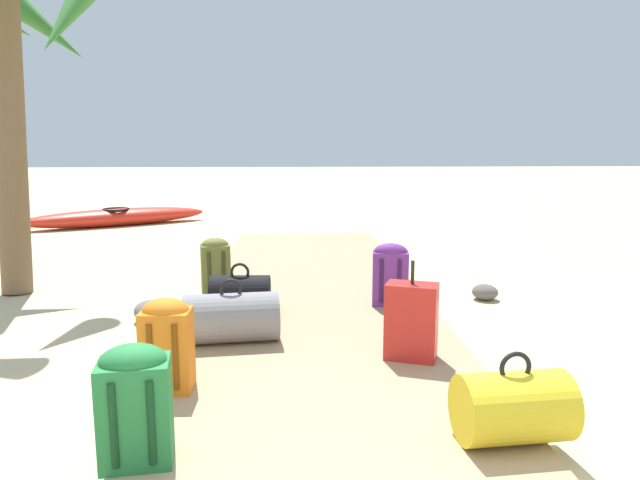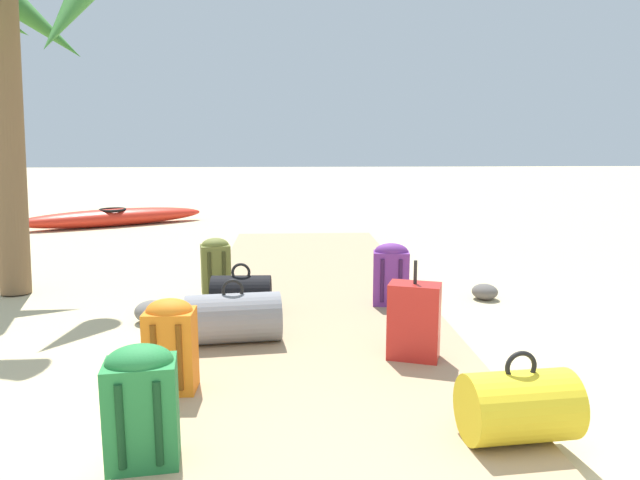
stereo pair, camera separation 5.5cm
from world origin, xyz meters
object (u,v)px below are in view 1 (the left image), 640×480
Objects in this scene: duffel_bag_black at (240,294)px; duffel_bag_yellow at (513,407)px; suitcase_red at (411,321)px; backpack_orange at (167,342)px; backpack_purple at (390,273)px; backpack_olive at (216,265)px; backpack_green at (135,401)px; palm_tree_near_left at (6,41)px; kayak at (116,217)px; duffel_bag_grey at (231,318)px.

duffel_bag_yellow is (1.54, -2.24, 0.01)m from duffel_bag_black.
backpack_orange is at bearing -164.00° from suitcase_red.
duffel_bag_black is at bearing 79.38° from backpack_orange.
backpack_purple is at bearing 94.84° from duffel_bag_yellow.
suitcase_red is at bearing -48.98° from backpack_olive.
backpack_olive is 1.69m from backpack_purple.
backpack_olive is at bearing 131.02° from suitcase_red.
palm_tree_near_left is at bearing 120.21° from backpack_green.
backpack_olive is 0.97× the size of backpack_purple.
kayak is at bearing 95.66° from palm_tree_near_left.
duffel_bag_black is 0.70× the size of duffel_bag_grey.
duffel_bag_grey is (0.29, 0.84, -0.11)m from backpack_orange.
duffel_bag_black is 2.72m from duffel_bag_yellow.
duffel_bag_yellow is (1.83, -2.91, -0.11)m from backpack_olive.
backpack_purple is 1.63m from duffel_bag_grey.
backpack_orange is 0.18× the size of kayak.
suitcase_red is (1.55, -1.78, -0.03)m from backpack_olive.
palm_tree_near_left is (-2.33, 1.91, 2.24)m from duffel_bag_grey.
backpack_olive is 2.36m from suitcase_red.
duffel_bag_grey is (-0.00, -0.72, 0.02)m from duffel_bag_black.
backpack_olive is 5.84m from kayak.
duffel_bag_yellow is at bearing -62.08° from kayak.
duffel_bag_grey is at bearing 80.86° from backpack_green.
backpack_green is at bearing -140.69° from suitcase_red.
backpack_orange reaches higher than backpack_olive.
duffel_bag_black is 1.59m from backpack_orange.
duffel_bag_grey is at bearing 70.96° from backpack_orange.
duffel_bag_grey reaches higher than duffel_bag_yellow.
backpack_green reaches higher than duffel_bag_grey.
duffel_bag_grey reaches higher than duffel_bag_black.
backpack_olive is 0.17× the size of kayak.
duffel_bag_yellow is at bearing 3.64° from backpack_green.
backpack_purple is (1.62, -0.46, 0.01)m from backpack_olive.
backpack_purple is 2.47m from duffel_bag_yellow.
duffel_bag_black is at bearing -64.75° from kayak.
backpack_green reaches higher than kayak.
kayak is at bearing 117.92° from duffel_bag_yellow.
backpack_olive is at bearing 90.56° from backpack_green.
backpack_purple is at bearing 34.97° from duffel_bag_grey.
backpack_green reaches higher than backpack_olive.
backpack_orange is (0.00, -2.22, 0.01)m from backpack_olive.
backpack_orange reaches higher than kayak.
backpack_orange is at bearing -53.40° from palm_tree_near_left.
backpack_olive reaches higher than duffel_bag_grey.
duffel_bag_black is 0.90× the size of backpack_purple.
kayak is at bearing 107.00° from backpack_green.
backpack_orange is 0.98× the size of duffel_bag_yellow.
backpack_green is at bearing -88.17° from backpack_orange.
palm_tree_near_left is at bearing 165.58° from backpack_olive.
duffel_bag_grey is at bearing -39.34° from palm_tree_near_left.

